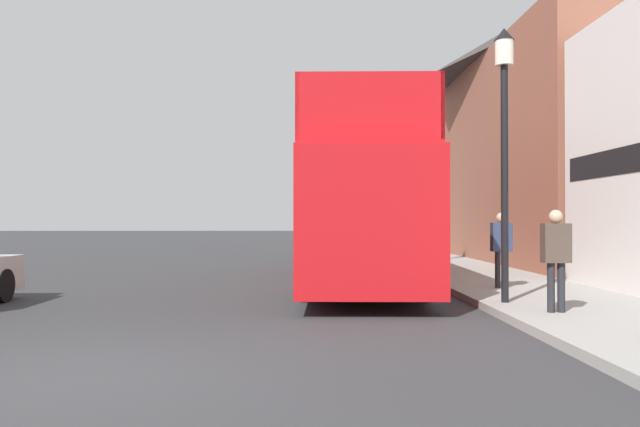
% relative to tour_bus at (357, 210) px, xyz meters
% --- Properties ---
extents(ground_plane, '(144.00, 144.00, 0.00)m').
position_rel_tour_bus_xyz_m(ground_plane, '(-3.72, 11.62, -1.85)').
color(ground_plane, '#333335').
extents(sidewalk, '(3.22, 108.00, 0.14)m').
position_rel_tour_bus_xyz_m(sidewalk, '(3.45, 8.62, -1.78)').
color(sidewalk, '#999993').
rests_on(sidewalk, ground_plane).
extents(brick_terrace_rear, '(6.00, 20.18, 10.13)m').
position_rel_tour_bus_xyz_m(brick_terrace_rear, '(8.06, 9.97, 3.21)').
color(brick_terrace_rear, '#935642').
rests_on(brick_terrace_rear, ground_plane).
extents(tour_bus, '(2.97, 11.07, 4.12)m').
position_rel_tour_bus_xyz_m(tour_bus, '(0.00, 0.00, 0.00)').
color(tour_bus, red).
rests_on(tour_bus, ground_plane).
extents(parked_car_ahead_of_bus, '(1.85, 4.58, 1.46)m').
position_rel_tour_bus_xyz_m(parked_car_ahead_of_bus, '(0.73, 9.29, -1.16)').
color(parked_car_ahead_of_bus, navy).
rests_on(parked_car_ahead_of_bus, ground_plane).
extents(pedestrian_second, '(0.43, 0.23, 1.62)m').
position_rel_tour_bus_xyz_m(pedestrian_second, '(2.68, -5.86, -0.73)').
color(pedestrian_second, '#232328').
rests_on(pedestrian_second, sidewalk).
extents(pedestrian_third, '(0.43, 0.23, 1.63)m').
position_rel_tour_bus_xyz_m(pedestrian_third, '(2.95, -2.24, -0.73)').
color(pedestrian_third, '#232328').
rests_on(pedestrian_third, sidewalk).
extents(lamp_post_nearest, '(0.35, 0.35, 4.90)m').
position_rel_tour_bus_xyz_m(lamp_post_nearest, '(2.26, -4.63, 1.65)').
color(lamp_post_nearest, black).
rests_on(lamp_post_nearest, sidewalk).
extents(lamp_post_second, '(0.35, 0.35, 4.83)m').
position_rel_tour_bus_xyz_m(lamp_post_second, '(2.32, 5.19, 1.61)').
color(lamp_post_second, black).
rests_on(lamp_post_second, sidewalk).
extents(lamp_post_third, '(0.35, 0.35, 5.03)m').
position_rel_tour_bus_xyz_m(lamp_post_third, '(2.47, 15.02, 1.73)').
color(lamp_post_third, black).
rests_on(lamp_post_third, sidewalk).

